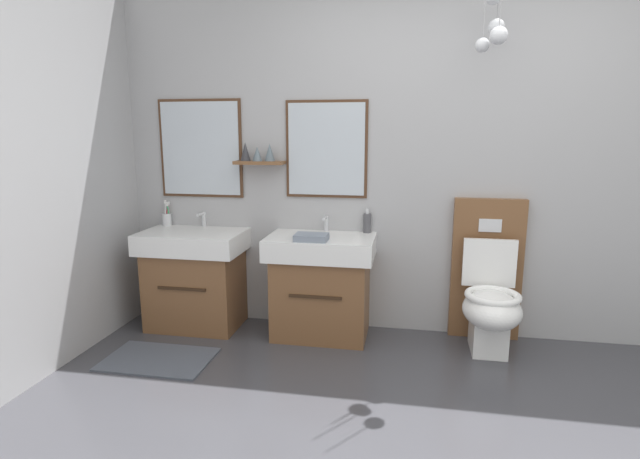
# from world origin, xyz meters

# --- Properties ---
(wall_back) EXTENTS (5.09, 0.64, 2.65)m
(wall_back) POSITION_xyz_m (-0.02, 1.75, 1.32)
(wall_back) COLOR #A8A8AA
(wall_back) RESTS_ON ground
(bath_mat) EXTENTS (0.68, 0.44, 0.01)m
(bath_mat) POSITION_xyz_m (-1.87, 0.88, 0.01)
(bath_mat) COLOR #474C56
(bath_mat) RESTS_ON ground
(vanity_sink_left) EXTENTS (0.75, 0.50, 0.73)m
(vanity_sink_left) POSITION_xyz_m (-1.87, 1.48, 0.39)
(vanity_sink_left) COLOR brown
(vanity_sink_left) RESTS_ON ground
(tap_on_left_sink) EXTENTS (0.03, 0.13, 0.11)m
(tap_on_left_sink) POSITION_xyz_m (-1.87, 1.66, 0.80)
(tap_on_left_sink) COLOR silver
(tap_on_left_sink) RESTS_ON vanity_sink_left
(vanity_sink_right) EXTENTS (0.75, 0.50, 0.73)m
(vanity_sink_right) POSITION_xyz_m (-0.92, 1.48, 0.39)
(vanity_sink_right) COLOR brown
(vanity_sink_right) RESTS_ON ground
(tap_on_right_sink) EXTENTS (0.03, 0.13, 0.11)m
(tap_on_right_sink) POSITION_xyz_m (-0.92, 1.66, 0.80)
(tap_on_right_sink) COLOR silver
(tap_on_right_sink) RESTS_ON vanity_sink_right
(toilet) EXTENTS (0.48, 0.63, 1.00)m
(toilet) POSITION_xyz_m (0.23, 1.49, 0.38)
(toilet) COLOR brown
(toilet) RESTS_ON ground
(toothbrush_cup) EXTENTS (0.07, 0.07, 0.20)m
(toothbrush_cup) POSITION_xyz_m (-2.17, 1.65, 0.79)
(toothbrush_cup) COLOR silver
(toothbrush_cup) RESTS_ON vanity_sink_left
(soap_dispenser) EXTENTS (0.06, 0.06, 0.18)m
(soap_dispenser) POSITION_xyz_m (-0.61, 1.66, 0.80)
(soap_dispenser) COLOR #4C4C51
(soap_dispenser) RESTS_ON vanity_sink_right
(folded_hand_towel) EXTENTS (0.22, 0.16, 0.04)m
(folded_hand_towel) POSITION_xyz_m (-0.96, 1.33, 0.75)
(folded_hand_towel) COLOR gray
(folded_hand_towel) RESTS_ON vanity_sink_right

